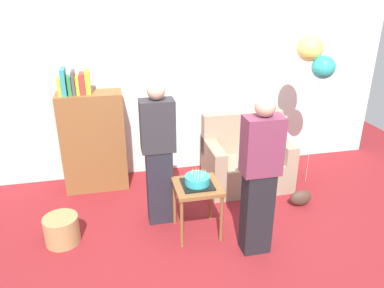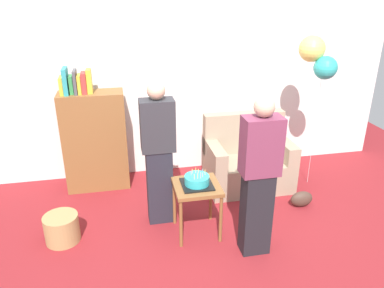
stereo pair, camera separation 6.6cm
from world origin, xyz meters
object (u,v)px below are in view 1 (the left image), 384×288
Objects in this scene: person_blowing_candles at (158,154)px; balloon_bunch at (316,56)px; person_holding_cake at (260,177)px; bookshelf at (93,139)px; handbag at (301,198)px; side_table at (197,192)px; birthday_cake at (197,181)px; wicker_basket at (62,230)px; couch at (246,161)px.

balloon_bunch is at bearing -3.66° from person_blowing_candles.
balloon_bunch is at bearing -140.77° from person_holding_cake.
person_blowing_candles is at bearing -47.91° from person_holding_cake.
handbag is at bearing -22.96° from bookshelf.
birthday_cake is (0.00, 0.00, 0.14)m from side_table.
side_table is 0.36× the size of person_blowing_candles.
wicker_basket is at bearing 174.32° from birthday_cake.
person_blowing_candles is at bearing -53.03° from bookshelf.
person_blowing_candles is at bearing -166.42° from balloon_bunch.
wicker_basket is (-1.43, 0.14, -0.35)m from side_table.
bookshelf is at bearing 157.04° from handbag.
couch is 0.86m from handbag.
birthday_cake is (-0.89, -0.92, 0.30)m from couch.
balloon_bunch reaches higher than handbag.
person_holding_cake is at bearing -15.98° from wicker_basket.
person_blowing_candles reaches higher than side_table.
side_table is 0.14m from birthday_cake.
side_table reaches higher than handbag.
wicker_basket is at bearing -107.05° from bookshelf.
person_blowing_candles is 1.88m from handbag.
couch is 1.32m from birthday_cake.
person_holding_cake reaches higher than bookshelf.
couch is 1.29m from side_table.
birthday_cake is 1.51m from wicker_basket.
balloon_bunch is at bearing 12.26° from wicker_basket.
balloon_bunch is (0.77, -0.11, 1.38)m from couch.
balloon_bunch is at bearing 26.02° from side_table.
bookshelf is 5.76× the size of handbag.
wicker_basket is 3.53m from balloon_bunch.
bookshelf is 0.82× the size of balloon_bunch.
person_holding_cake reaches higher than couch.
side_table is at bearing -46.40° from person_holding_cake.
bookshelf reaches higher than handbag.
couch is 3.06× the size of wicker_basket.
person_blowing_candles reaches higher than birthday_cake.
birthday_cake is at bearing -153.98° from balloon_bunch.
birthday_cake is at bearing -50.05° from bookshelf.
person_blowing_candles is at bearing 137.41° from birthday_cake.
birthday_cake is 0.68m from person_holding_cake.
bookshelf is at bearing 170.29° from balloon_bunch.
couch is 1.47m from person_holding_cake.
bookshelf reaches higher than wicker_basket.
couch is at bearing 125.24° from handbag.
balloon_bunch is (1.16, 1.23, 0.88)m from person_holding_cake.
couch is at bearing -10.40° from bookshelf.
birthday_cake is at bearing -59.83° from person_blowing_candles.
birthday_cake is 0.20× the size of person_blowing_candles.
person_blowing_candles reaches higher than wicker_basket.
wicker_basket is 0.18× the size of balloon_bunch.
person_blowing_candles is 1.00× the size of person_holding_cake.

